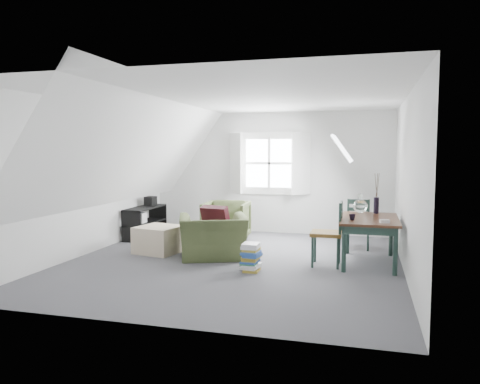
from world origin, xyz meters
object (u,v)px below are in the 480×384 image
(armchair_near, at_px, (213,258))
(magazine_stack, at_px, (251,257))
(dining_chair_far, at_px, (358,223))
(media_shelf, at_px, (144,224))
(ottoman, at_px, (159,239))
(dining_chair_near, at_px, (329,232))
(dining_table, at_px, (370,224))
(armchair_far, at_px, (226,241))

(armchair_near, distance_m, magazine_stack, 1.03)
(dining_chair_far, relative_size, media_shelf, 0.76)
(ottoman, distance_m, dining_chair_near, 2.85)
(armchair_near, relative_size, ottoman, 1.58)
(armchair_near, xyz_separation_m, dining_table, (2.40, 0.28, 0.61))
(dining_table, bearing_deg, armchair_near, -173.95)
(dining_table, height_order, media_shelf, dining_table)
(armchair_near, bearing_deg, media_shelf, -56.98)
(armchair_far, distance_m, ottoman, 1.49)
(armchair_far, bearing_deg, dining_chair_near, -38.49)
(armchair_near, xyz_separation_m, dining_chair_far, (2.22, 1.30, 0.46))
(dining_chair_near, bearing_deg, media_shelf, -91.97)
(dining_chair_far, bearing_deg, media_shelf, -21.65)
(dining_chair_far, xyz_separation_m, magazine_stack, (-1.44, -1.94, -0.27))
(armchair_far, xyz_separation_m, dining_chair_far, (2.42, -0.09, 0.46))
(magazine_stack, bearing_deg, media_shelf, 143.55)
(armchair_far, relative_size, dining_chair_far, 0.94)
(armchair_near, distance_m, media_shelf, 2.31)
(dining_chair_near, xyz_separation_m, media_shelf, (-3.70, 1.36, -0.23))
(ottoman, bearing_deg, media_shelf, 126.42)
(dining_table, bearing_deg, magazine_stack, -151.23)
(ottoman, distance_m, dining_table, 3.43)
(armchair_near, distance_m, ottoman, 1.04)
(ottoman, distance_m, media_shelf, 1.47)
(media_shelf, bearing_deg, armchair_far, 6.05)
(dining_table, distance_m, magazine_stack, 1.90)
(armchair_near, relative_size, magazine_stack, 2.65)
(dining_chair_near, xyz_separation_m, magazine_stack, (-1.04, -0.61, -0.30))
(dining_table, height_order, magazine_stack, dining_table)
(dining_table, distance_m, dining_chair_far, 1.05)
(ottoman, relative_size, media_shelf, 0.57)
(media_shelf, bearing_deg, dining_chair_far, 3.66)
(ottoman, bearing_deg, magazine_stack, -23.65)
(dining_table, relative_size, media_shelf, 1.19)
(armchair_far, bearing_deg, dining_chair_far, -5.57)
(dining_chair_far, distance_m, media_shelf, 4.10)
(armchair_far, bearing_deg, media_shelf, 178.47)
(dining_table, distance_m, dining_chair_near, 0.66)
(dining_chair_near, bearing_deg, armchair_near, -72.66)
(dining_chair_near, bearing_deg, ottoman, -75.40)
(armchair_far, distance_m, dining_chair_near, 2.52)
(dining_chair_far, relative_size, dining_chair_near, 0.93)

